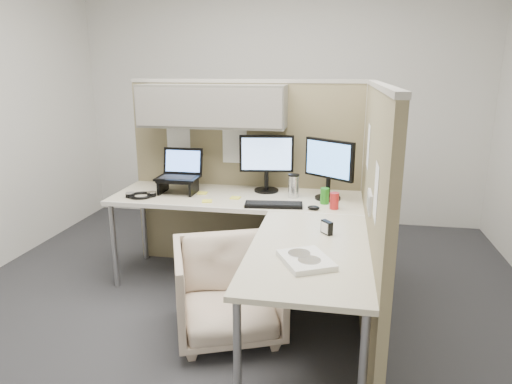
% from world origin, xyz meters
% --- Properties ---
extents(ground, '(4.50, 4.50, 0.00)m').
position_xyz_m(ground, '(0.00, 0.00, 0.00)').
color(ground, '#2A2A2E').
rests_on(ground, ground).
extents(partition_back, '(2.00, 0.36, 1.63)m').
position_xyz_m(partition_back, '(-0.22, 0.83, 1.10)').
color(partition_back, '#887C59').
rests_on(partition_back, ground).
extents(partition_right, '(0.07, 2.03, 1.63)m').
position_xyz_m(partition_right, '(0.90, -0.07, 0.82)').
color(partition_right, '#887C59').
rests_on(partition_right, ground).
extents(desk, '(2.00, 1.98, 0.73)m').
position_xyz_m(desk, '(0.12, 0.13, 0.69)').
color(desk, beige).
rests_on(desk, ground).
extents(office_chair, '(0.85, 0.83, 0.69)m').
position_xyz_m(office_chair, '(0.01, -0.25, 0.34)').
color(office_chair, beige).
rests_on(office_chair, ground).
extents(monitor_left, '(0.44, 0.20, 0.47)m').
position_xyz_m(monitor_left, '(0.10, 0.73, 1.00)').
color(monitor_left, black).
rests_on(monitor_left, desk).
extents(monitor_right, '(0.38, 0.29, 0.47)m').
position_xyz_m(monitor_right, '(0.61, 0.59, 1.00)').
color(monitor_right, black).
rests_on(monitor_right, desk).
extents(laptop_station, '(0.33, 0.29, 0.35)m').
position_xyz_m(laptop_station, '(-0.60, 0.57, 0.86)').
color(laptop_station, black).
rests_on(laptop_station, desk).
extents(keyboard, '(0.44, 0.18, 0.02)m').
position_xyz_m(keyboard, '(0.22, 0.31, 0.74)').
color(keyboard, black).
rests_on(keyboard, desk).
extents(mouse, '(0.09, 0.07, 0.03)m').
position_xyz_m(mouse, '(0.52, 0.28, 0.75)').
color(mouse, black).
rests_on(mouse, desk).
extents(travel_mug, '(0.09, 0.09, 0.19)m').
position_xyz_m(travel_mug, '(0.34, 0.58, 0.82)').
color(travel_mug, silver).
rests_on(travel_mug, desk).
extents(soda_can_green, '(0.07, 0.07, 0.12)m').
position_xyz_m(soda_can_green, '(0.66, 0.33, 0.79)').
color(soda_can_green, '#B21E1E').
rests_on(soda_can_green, desk).
extents(soda_can_silver, '(0.07, 0.07, 0.12)m').
position_xyz_m(soda_can_silver, '(0.59, 0.45, 0.79)').
color(soda_can_silver, '#268C1E').
rests_on(soda_can_silver, desk).
extents(sticky_note_c, '(0.08, 0.08, 0.01)m').
position_xyz_m(sticky_note_c, '(-0.40, 0.56, 0.73)').
color(sticky_note_c, yellow).
rests_on(sticky_note_c, desk).
extents(sticky_note_d, '(0.08, 0.08, 0.01)m').
position_xyz_m(sticky_note_d, '(-0.11, 0.47, 0.73)').
color(sticky_note_d, yellow).
rests_on(sticky_note_d, desk).
extents(sticky_note_a, '(0.09, 0.09, 0.01)m').
position_xyz_m(sticky_note_a, '(-0.30, 0.34, 0.73)').
color(sticky_note_a, yellow).
rests_on(sticky_note_a, desk).
extents(sticky_note_b, '(0.10, 0.10, 0.01)m').
position_xyz_m(sticky_note_b, '(0.06, 0.28, 0.73)').
color(sticky_note_b, yellow).
rests_on(sticky_note_b, desk).
extents(headphones, '(0.24, 0.24, 0.03)m').
position_xyz_m(headphones, '(-0.85, 0.37, 0.75)').
color(headphones, black).
rests_on(headphones, desk).
extents(paper_stack, '(0.34, 0.37, 0.03)m').
position_xyz_m(paper_stack, '(0.53, -0.66, 0.75)').
color(paper_stack, white).
rests_on(paper_stack, desk).
extents(desk_clock, '(0.08, 0.09, 0.08)m').
position_xyz_m(desk_clock, '(0.63, -0.21, 0.77)').
color(desk_clock, black).
rests_on(desk_clock, desk).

